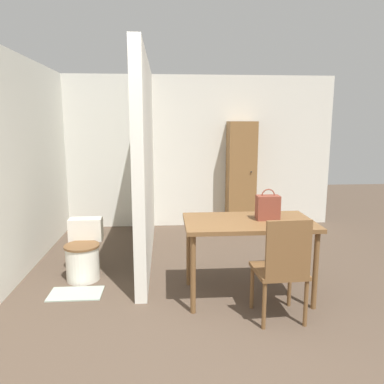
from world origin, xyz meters
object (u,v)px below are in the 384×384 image
(wooden_chair, at_px, (282,266))
(handbag, at_px, (268,207))
(dining_table, at_px, (249,229))
(wooden_cabinet, at_px, (241,176))
(toilet, at_px, (83,254))

(wooden_chair, distance_m, handbag, 0.67)
(dining_table, bearing_deg, wooden_chair, -70.09)
(wooden_chair, bearing_deg, dining_table, 107.12)
(wooden_cabinet, bearing_deg, dining_table, -99.77)
(toilet, relative_size, handbag, 2.07)
(wooden_chair, bearing_deg, handbag, 86.65)
(dining_table, bearing_deg, handbag, 5.90)
(handbag, distance_m, wooden_cabinet, 2.50)
(wooden_chair, relative_size, wooden_cabinet, 0.54)
(dining_table, distance_m, handbag, 0.29)
(toilet, bearing_deg, handbag, -16.45)
(wooden_chair, height_order, handbag, handbag)
(dining_table, bearing_deg, toilet, 161.28)
(dining_table, xyz_separation_m, wooden_chair, (0.19, -0.51, -0.19))
(dining_table, distance_m, wooden_chair, 0.58)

